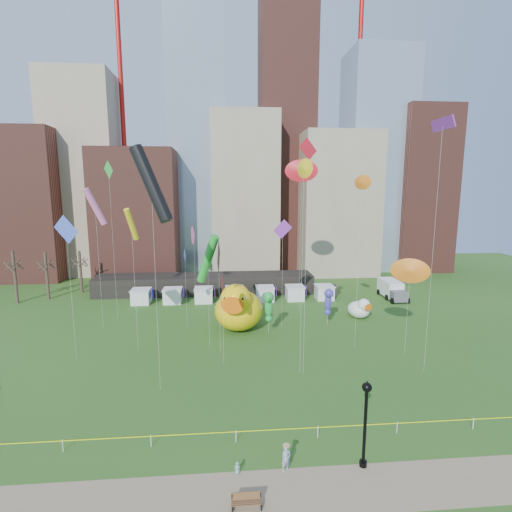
{
  "coord_description": "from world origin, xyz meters",
  "views": [
    {
      "loc": [
        -0.71,
        -25.13,
        17.82
      ],
      "look_at": [
        2.25,
        9.33,
        12.0
      ],
      "focal_mm": 27.0,
      "sensor_mm": 36.0,
      "label": 1
    }
  ],
  "objects": [
    {
      "name": "kite_9",
      "position": [
        -5.07,
        32.18,
        11.43
      ],
      "size": [
        0.86,
        2.74,
        12.8
      ],
      "color": "silver",
      "rests_on": "ground"
    },
    {
      "name": "pavilion",
      "position": [
        -4.0,
        42.0,
        1.6
      ],
      "size": [
        38.0,
        6.0,
        3.2
      ],
      "primitive_type": "cube",
      "color": "black",
      "rests_on": "ground"
    },
    {
      "name": "seahorse_purple",
      "position": [
        13.16,
        23.52,
        3.54
      ],
      "size": [
        1.44,
        1.69,
        5.05
      ],
      "rotation": [
        0.0,
        0.0,
        0.2
      ],
      "color": "silver",
      "rests_on": "ground"
    },
    {
      "name": "kite_8",
      "position": [
        10.28,
        28.84,
        20.65
      ],
      "size": [
        3.11,
        0.71,
        22.21
      ],
      "color": "silver",
      "rests_on": "ground"
    },
    {
      "name": "caution_tape",
      "position": [
        0.0,
        0.0,
        0.68
      ],
      "size": [
        50.0,
        0.06,
        0.9
      ],
      "color": "white",
      "rests_on": "ground"
    },
    {
      "name": "big_duck",
      "position": [
        1.07,
        22.57,
        3.03
      ],
      "size": [
        7.63,
        9.18,
        6.59
      ],
      "rotation": [
        0.0,
        0.0,
        -0.21
      ],
      "color": "yellow",
      "rests_on": "ground"
    },
    {
      "name": "bare_trees",
      "position": [
        -30.17,
        40.54,
        4.01
      ],
      "size": [
        8.44,
        6.44,
        8.5
      ],
      "color": "#382B21",
      "rests_on": "ground"
    },
    {
      "name": "kite_7",
      "position": [
        6.84,
        23.09,
        12.86
      ],
      "size": [
        2.45,
        0.27,
        14.33
      ],
      "color": "silver",
      "rests_on": "ground"
    },
    {
      "name": "lamppost",
      "position": [
        8.23,
        -3.2,
        3.69
      ],
      "size": [
        0.63,
        0.63,
        6.04
      ],
      "color": "black",
      "rests_on": "footpath"
    },
    {
      "name": "kite_12",
      "position": [
        -10.51,
        17.09,
        14.31
      ],
      "size": [
        1.31,
        2.17,
        16.11
      ],
      "color": "silver",
      "rests_on": "ground"
    },
    {
      "name": "small_duck",
      "position": [
        18.47,
        25.98,
        1.39
      ],
      "size": [
        3.81,
        4.32,
        3.03
      ],
      "rotation": [
        0.0,
        0.0,
        0.33
      ],
      "color": "white",
      "rests_on": "ground"
    },
    {
      "name": "kite_13",
      "position": [
        -5.64,
        24.01,
        9.42
      ],
      "size": [
        0.16,
        1.67,
        10.53
      ],
      "color": "silver",
      "rests_on": "ground"
    },
    {
      "name": "woman",
      "position": [
        3.11,
        -3.2,
        0.89
      ],
      "size": [
        0.74,
        0.6,
        1.74
      ],
      "primitive_type": "imported",
      "rotation": [
        0.0,
        0.0,
        0.33
      ],
      "color": "silver",
      "rests_on": "footpath"
    },
    {
      "name": "vendor_tents",
      "position": [
        1.02,
        36.0,
        1.11
      ],
      "size": [
        33.24,
        2.8,
        2.4
      ],
      "color": "white",
      "rests_on": "ground"
    },
    {
      "name": "kite_2",
      "position": [
        -1.23,
        15.98,
        10.78
      ],
      "size": [
        0.29,
        3.51,
        12.62
      ],
      "color": "silver",
      "rests_on": "ground"
    },
    {
      "name": "park_bench",
      "position": [
        0.39,
        -5.92,
        0.48
      ],
      "size": [
        1.71,
        0.55,
        0.87
      ],
      "rotation": [
        0.0,
        0.0,
        0.0
      ],
      "color": "brown",
      "rests_on": "footpath"
    },
    {
      "name": "box_truck",
      "position": [
        27.5,
        35.73,
        1.51
      ],
      "size": [
        2.95,
        6.98,
        2.95
      ],
      "rotation": [
        0.0,
        0.0,
        -0.01
      ],
      "color": "white",
      "rests_on": "ground"
    },
    {
      "name": "kite_16",
      "position": [
        -0.83,
        12.76,
        8.78
      ],
      "size": [
        0.26,
        1.93,
        9.76
      ],
      "color": "silver",
      "rests_on": "ground"
    },
    {
      "name": "kite_11",
      "position": [
        -15.83,
        28.74,
        20.09
      ],
      "size": [
        1.65,
        1.83,
        21.9
      ],
      "color": "silver",
      "rests_on": "ground"
    },
    {
      "name": "seahorse_green",
      "position": [
        4.86,
        20.97,
        3.87
      ],
      "size": [
        1.62,
        1.86,
        5.49
      ],
      "rotation": [
        0.0,
        0.0,
        -0.27
      ],
      "color": "silver",
      "rests_on": "ground"
    },
    {
      "name": "crane_right",
      "position": [
        30.89,
        64.0,
        46.9
      ],
      "size": [
        23.0,
        1.0,
        76.0
      ],
      "color": "red",
      "rests_on": "ground"
    },
    {
      "name": "kite_5",
      "position": [
        -16.58,
        15.2,
        13.82
      ],
      "size": [
        2.75,
        1.09,
        15.48
      ],
      "color": "silver",
      "rests_on": "ground"
    },
    {
      "name": "kite_4",
      "position": [
        6.67,
        10.07,
        19.81
      ],
      "size": [
        0.81,
        1.77,
        20.77
      ],
      "color": "silver",
      "rests_on": "ground"
    },
    {
      "name": "kite_1",
      "position": [
        -16.63,
        24.79,
        15.92
      ],
      "size": [
        2.7,
        2.35,
        18.3
      ],
      "color": "silver",
      "rests_on": "ground"
    },
    {
      "name": "kite_0",
      "position": [
        6.96,
        9.82,
        20.64
      ],
      "size": [
        1.82,
        0.87,
        22.56
      ],
      "color": "silver",
      "rests_on": "ground"
    },
    {
      "name": "crane_left",
      "position": [
        -21.11,
        64.0,
        46.9
      ],
      "size": [
        23.0,
        1.0,
        76.0
      ],
      "color": "red",
      "rests_on": "ground"
    },
    {
      "name": "ground",
      "position": [
        0.0,
        0.0,
        0.0
      ],
      "size": [
        160.0,
        160.0,
        0.0
      ],
      "primitive_type": "plane",
      "color": "#29591B",
      "rests_on": "ground"
    },
    {
      "name": "kite_15",
      "position": [
        19.23,
        9.55,
        23.69
      ],
      "size": [
        0.49,
        3.46,
        24.38
      ],
      "color": "silver",
      "rests_on": "ground"
    },
    {
      "name": "kite_14",
      "position": [
        14.22,
        15.74,
        18.69
      ],
      "size": [
        0.91,
        1.51,
        19.57
      ],
      "color": "silver",
      "rests_on": "ground"
    },
    {
      "name": "kite_3",
      "position": [
        -2.46,
        17.22,
        10.41
      ],
      "size": [
        3.04,
        3.04,
        13.25
      ],
      "color": "silver",
      "rests_on": "ground"
    },
    {
      "name": "footpath",
      "position": [
        0.0,
        -5.0,
        0.01
      ],
      "size": [
        70.0,
        4.0,
        0.02
      ],
      "primitive_type": "cube",
      "color": "#887455",
      "rests_on": "ground"
    },
    {
      "name": "toddler",
      "position": [
        -0.02,
        -3.2,
        0.43
      ],
      "size": [
        0.33,
        0.28,
        0.82
      ],
      "primitive_type": "imported",
      "rotation": [
        0.0,
        0.0,
        -0.31
      ],
      "color": "white",
      "rests_on": "footpath"
    },
    {
      "name": "kite_10",
      "position": [
        -6.62,
        8.0,
        18.42
      ],
      "size": [
        3.94,
        2.66,
        21.68
      ],
      "color": "silver",
      "rests_on": "ground"
    },
    {
      "name": "skyline",
      "position": [
        2.25,
        61.06,
        21.44
      ],
      "size": [
        101.0,
        23.0,
        68.0
      ],
      "color": "brown",
      "rests_on": "ground"
    },
    {
      "name": "kite_6",
      "position": [
        19.2,
        13.67,
        9.38
      ],
      "size": [
        2.53,
        1.61,
        10.74
      ],
      "color": "silver",
      "rests_on": "ground"
    }
  ]
}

